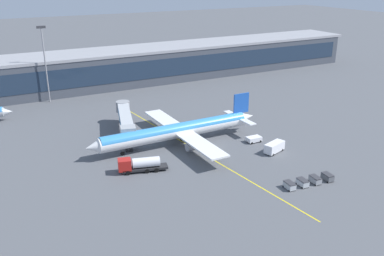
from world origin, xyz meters
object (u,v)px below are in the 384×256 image
(pushback_tug, at_px, (254,139))
(baggage_cart_3, at_px, (327,177))
(main_airliner, at_px, (177,131))
(baggage_cart_2, at_px, (315,180))
(fuel_tanker, at_px, (140,164))
(baggage_cart_1, at_px, (303,183))
(baggage_cart_0, at_px, (290,185))
(lavatory_truck, at_px, (274,147))

(pushback_tug, bearing_deg, baggage_cart_3, -87.84)
(main_airliner, xyz_separation_m, baggage_cart_3, (19.02, -32.77, -2.89))
(main_airliner, distance_m, baggage_cart_2, 36.26)
(fuel_tanker, relative_size, baggage_cart_1, 3.99)
(baggage_cart_1, height_order, baggage_cart_3, same)
(baggage_cart_0, distance_m, baggage_cart_3, 9.60)
(main_airliner, relative_size, fuel_tanker, 4.24)
(lavatory_truck, xyz_separation_m, baggage_cart_1, (-5.69, -16.40, -0.64))
(main_airliner, xyz_separation_m, baggage_cart_1, (12.65, -32.20, -2.89))
(baggage_cart_1, distance_m, baggage_cart_3, 6.40)
(lavatory_truck, bearing_deg, baggage_cart_1, -109.14)
(baggage_cart_0, xyz_separation_m, baggage_cart_3, (9.56, -0.86, 0.00))
(baggage_cart_1, bearing_deg, fuel_tanker, 140.74)
(lavatory_truck, height_order, baggage_cart_3, lavatory_truck)
(lavatory_truck, height_order, baggage_cart_2, lavatory_truck)
(lavatory_truck, height_order, pushback_tug, lavatory_truck)
(pushback_tug, bearing_deg, main_airliner, 156.13)
(pushback_tug, distance_m, baggage_cart_2, 24.59)
(baggage_cart_0, relative_size, baggage_cart_3, 1.00)
(fuel_tanker, distance_m, baggage_cart_2, 37.56)
(pushback_tug, height_order, baggage_cart_3, baggage_cart_3)
(baggage_cart_3, bearing_deg, baggage_cart_2, 174.89)
(baggage_cart_0, bearing_deg, fuel_tanker, 137.55)
(fuel_tanker, relative_size, baggage_cart_3, 3.99)
(main_airliner, relative_size, baggage_cart_2, 16.90)
(pushback_tug, xyz_separation_m, baggage_cart_2, (-2.25, -24.48, -0.07))
(main_airliner, xyz_separation_m, lavatory_truck, (18.34, -15.80, -2.26))
(pushback_tug, xyz_separation_m, baggage_cart_1, (-5.44, -24.20, -0.07))
(lavatory_truck, distance_m, baggage_cart_3, 17.00)
(lavatory_truck, xyz_separation_m, pushback_tug, (-0.25, 7.80, -0.57))
(fuel_tanker, xyz_separation_m, lavatory_truck, (32.68, -5.65, -0.32))
(baggage_cart_2, height_order, baggage_cart_3, same)
(fuel_tanker, height_order, baggage_cart_3, fuel_tanker)
(fuel_tanker, bearing_deg, baggage_cart_1, -39.26)
(main_airliner, bearing_deg, pushback_tug, -23.87)
(pushback_tug, bearing_deg, baggage_cart_0, -109.84)
(fuel_tanker, height_order, baggage_cart_0, fuel_tanker)
(fuel_tanker, bearing_deg, lavatory_truck, -9.82)
(baggage_cart_0, bearing_deg, lavatory_truck, 61.14)
(lavatory_truck, relative_size, pushback_tug, 1.62)
(main_airliner, bearing_deg, baggage_cart_1, -68.56)
(fuel_tanker, xyz_separation_m, baggage_cart_0, (23.80, -21.77, -0.96))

